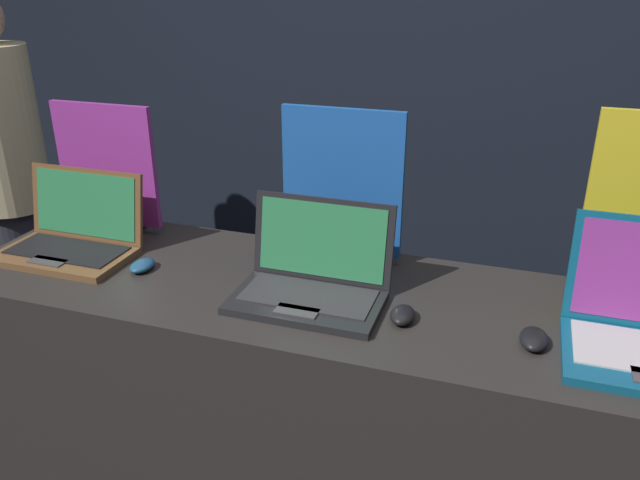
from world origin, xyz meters
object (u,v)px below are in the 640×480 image
(laptop_middle, at_px, (313,277))
(mouse_back, at_px, (534,339))
(mouse_middle, at_px, (403,315))
(person_bystander, at_px, (12,191))
(promo_stand_middle, at_px, (342,189))
(promo_stand_front, at_px, (108,171))
(laptop_front, at_px, (73,235))
(mouse_front, at_px, (142,266))

(laptop_middle, height_order, mouse_back, laptop_middle)
(laptop_middle, bearing_deg, mouse_middle, -10.76)
(laptop_middle, relative_size, person_bystander, 0.23)
(promo_stand_middle, bearing_deg, promo_stand_front, -178.54)
(promo_stand_front, height_order, mouse_middle, promo_stand_front)
(mouse_back, bearing_deg, mouse_middle, 177.83)
(promo_stand_front, bearing_deg, laptop_front, -90.00)
(promo_stand_front, relative_size, person_bystander, 0.25)
(promo_stand_middle, relative_size, mouse_back, 4.50)
(mouse_middle, xyz_separation_m, mouse_back, (0.31, -0.01, 0.00))
(mouse_front, bearing_deg, mouse_back, -2.89)
(laptop_middle, distance_m, person_bystander, 1.72)
(mouse_back, relative_size, person_bystander, 0.06)
(laptop_front, relative_size, mouse_back, 3.96)
(promo_stand_front, height_order, laptop_middle, promo_stand_front)
(promo_stand_front, distance_m, laptop_middle, 0.84)
(mouse_middle, height_order, mouse_back, same)
(laptop_middle, height_order, mouse_middle, laptop_middle)
(laptop_middle, xyz_separation_m, promo_stand_middle, (0.00, 0.26, 0.16))
(mouse_middle, distance_m, promo_stand_middle, 0.45)
(mouse_middle, relative_size, person_bystander, 0.05)
(person_bystander, bearing_deg, promo_stand_middle, -12.85)
(laptop_middle, bearing_deg, promo_stand_front, 162.89)
(mouse_front, height_order, person_bystander, person_bystander)
(mouse_front, bearing_deg, laptop_front, 170.95)
(person_bystander, bearing_deg, mouse_middle, -20.05)
(promo_stand_front, relative_size, mouse_back, 4.17)
(mouse_middle, bearing_deg, mouse_front, 176.82)
(laptop_front, bearing_deg, laptop_middle, -2.74)
(laptop_front, distance_m, mouse_front, 0.27)
(laptop_front, xyz_separation_m, mouse_back, (1.35, -0.10, -0.04))
(promo_stand_front, height_order, promo_stand_middle, promo_stand_middle)
(mouse_back, height_order, person_bystander, person_bystander)
(laptop_front, xyz_separation_m, person_bystander, (-0.81, 0.59, -0.14))
(promo_stand_middle, xyz_separation_m, person_bystander, (-1.60, 0.36, -0.30))
(mouse_front, xyz_separation_m, mouse_middle, (0.77, -0.04, 0.00))
(mouse_front, height_order, promo_stand_middle, promo_stand_middle)
(mouse_back, bearing_deg, laptop_middle, 173.94)
(laptop_front, height_order, mouse_back, laptop_front)
(mouse_back, bearing_deg, person_bystander, 162.36)
(promo_stand_front, bearing_deg, mouse_middle, -15.60)
(laptop_front, relative_size, mouse_middle, 4.31)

